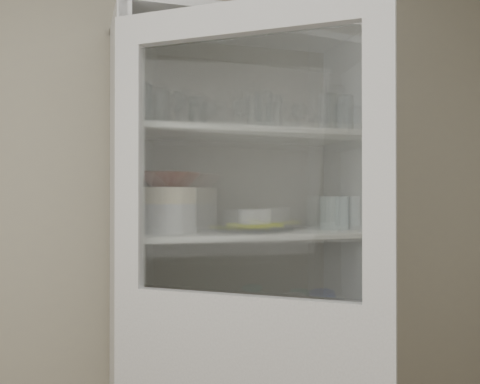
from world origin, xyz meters
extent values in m
cube|color=#B0A694|center=(0.00, 1.50, 1.30)|extent=(3.60, 0.02, 2.60)
cube|color=silver|center=(-0.28, 1.27, 1.05)|extent=(0.03, 0.45, 2.10)
cube|color=silver|center=(0.68, 1.27, 1.05)|extent=(0.03, 0.45, 2.10)
cube|color=gray|center=(0.20, 1.49, 1.05)|extent=(1.00, 0.03, 2.10)
cube|color=silver|center=(0.20, 1.27, 2.08)|extent=(1.00, 0.45, 0.03)
cube|color=white|center=(0.20, 1.26, 0.85)|extent=(0.94, 0.42, 0.02)
cube|color=white|center=(0.20, 1.26, 1.25)|extent=(0.94, 0.42, 0.02)
cube|color=white|center=(0.20, 1.26, 1.65)|extent=(0.94, 0.42, 0.02)
cube|color=silver|center=(0.05, 0.77, 1.95)|extent=(0.73, 0.59, 0.10)
cube|color=silver|center=(-0.26, 1.02, 1.50)|extent=(0.10, 0.09, 0.80)
cube|color=silver|center=(0.37, 0.52, 1.50)|extent=(0.10, 0.09, 0.80)
cube|color=silver|center=(0.05, 0.77, 1.50)|extent=(0.57, 0.46, 0.78)
cylinder|color=silver|center=(-0.21, 1.11, 1.73)|extent=(0.08, 0.08, 0.13)
cylinder|color=silver|center=(-0.21, 1.15, 1.74)|extent=(0.09, 0.09, 0.15)
cylinder|color=silver|center=(0.23, 1.17, 1.73)|extent=(0.08, 0.08, 0.13)
cylinder|color=silver|center=(0.27, 1.16, 1.73)|extent=(0.09, 0.09, 0.15)
cylinder|color=silver|center=(0.29, 1.12, 1.72)|extent=(0.08, 0.08, 0.13)
cylinder|color=silver|center=(0.53, 1.14, 1.74)|extent=(0.08, 0.08, 0.15)
cylinder|color=silver|center=(0.60, 1.14, 1.73)|extent=(0.09, 0.09, 0.15)
cylinder|color=silver|center=(-0.12, 1.26, 1.73)|extent=(0.09, 0.09, 0.14)
cylinder|color=silver|center=(0.02, 1.25, 1.72)|extent=(0.07, 0.07, 0.13)
cylinder|color=silver|center=(0.03, 1.28, 1.73)|extent=(0.09, 0.09, 0.13)
cylinder|color=silver|center=(-0.09, 1.23, 1.32)|extent=(0.21, 0.21, 0.11)
cylinder|color=silver|center=(-0.16, 1.41, 1.29)|extent=(0.19, 0.19, 0.06)
cylinder|color=#F5E5C6|center=(-0.09, 1.23, 1.40)|extent=(0.26, 0.26, 0.06)
imported|color=brown|center=(-0.09, 1.23, 1.46)|extent=(0.30, 0.30, 0.06)
cylinder|color=silver|center=(0.26, 1.27, 1.27)|extent=(0.42, 0.42, 0.02)
cube|color=yellow|center=(0.26, 1.27, 1.29)|extent=(0.21, 0.21, 0.01)
cylinder|color=silver|center=(0.26, 1.27, 1.32)|extent=(0.15, 0.15, 0.06)
cylinder|color=#B0C0BE|center=(0.61, 1.25, 1.33)|extent=(0.12, 0.12, 0.14)
imported|color=#122F9F|center=(0.47, 1.22, 0.91)|extent=(0.16, 0.16, 0.10)
imported|color=teal|center=(0.39, 1.31, 0.91)|extent=(0.12, 0.12, 0.09)
imported|color=silver|center=(0.32, 1.19, 0.91)|extent=(0.14, 0.14, 0.10)
cylinder|color=teal|center=(0.16, 1.32, 0.91)|extent=(0.10, 0.10, 0.10)
ellipsoid|color=teal|center=(0.16, 1.32, 0.97)|extent=(0.10, 0.10, 0.02)
cylinder|color=silver|center=(0.15, 1.23, 0.88)|extent=(0.10, 0.10, 0.04)
cylinder|color=silver|center=(-0.16, 1.31, 0.93)|extent=(0.16, 0.16, 0.14)
camera|label=1|loc=(-0.45, -0.78, 1.40)|focal=40.00mm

